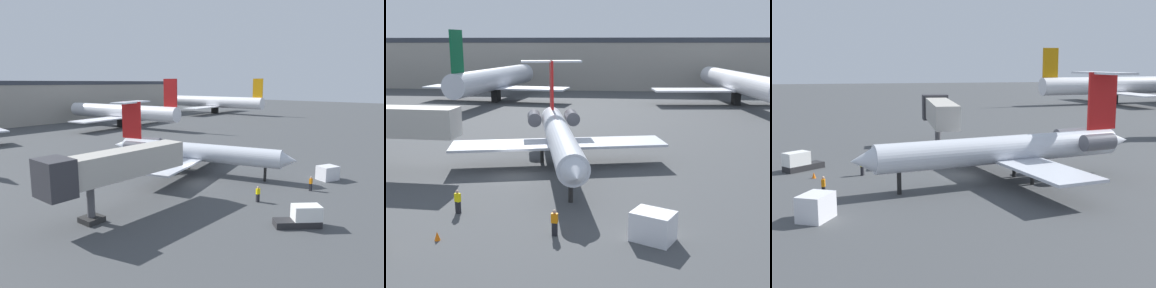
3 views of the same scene
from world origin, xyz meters
The scene contains 9 objects.
ground_plane centered at (0.00, 0.00, -0.05)m, with size 400.00×400.00×0.10m, color #424447.
regional_jet centered at (3.51, 3.79, 3.12)m, with size 20.89×27.00×9.64m.
ground_crew_marshaller centered at (-1.57, -9.55, 0.86)m, with size 0.47×0.39×1.69m.
ground_crew_loader centered at (5.70, -12.51, 0.86)m, with size 0.42×0.30×1.69m.
cargo_container_uld centered at (11.66, -12.54, 0.90)m, with size 2.97×2.67×1.81m.
traffic_cone_near centered at (-1.21, -13.93, 0.28)m, with size 0.36×0.36×0.55m.
terminal_building centered at (0.00, 85.35, 6.43)m, with size 155.96×25.87×12.83m.
parked_airliner_west_mid centered at (-16.28, 49.78, 4.44)m, with size 29.87×35.23×13.69m.
parked_airliner_centre centered at (30.89, 49.99, 4.24)m, with size 32.18×37.96×13.30m.
Camera 2 is at (9.85, -37.72, 11.59)m, focal length 41.71 mm.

